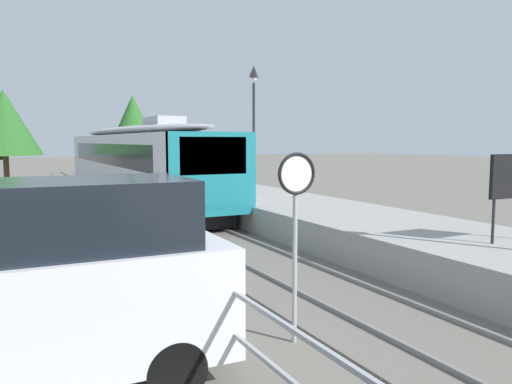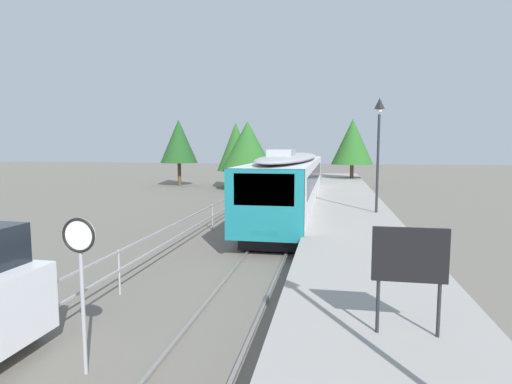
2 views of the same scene
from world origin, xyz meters
TOP-DOWN VIEW (x-y plane):
  - ground_plane at (-3.00, 22.00)m, footprint 160.00×160.00m
  - track_rails at (0.00, 22.00)m, footprint 3.20×60.00m
  - commuter_train at (0.00, 26.10)m, footprint 2.82×20.34m
  - station_platform at (3.25, 22.00)m, footprint 3.90×60.00m
  - platform_lamp_mid_platform at (4.43, 22.21)m, footprint 0.34×0.34m
  - platform_notice_board at (3.59, 8.83)m, footprint 1.20×0.08m
  - speed_limit_sign at (-1.92, 8.20)m, footprint 0.61×0.10m
  - carpark_fence at (-3.30, 12.00)m, footprint 0.06×36.06m
  - tree_behind_carpark at (-7.00, 41.98)m, footprint 3.67×3.67m
  - tree_behind_station_far at (-13.14, 42.69)m, footprint 3.77×3.77m
  - tree_distant_left at (-5.35, 39.59)m, footprint 4.75×4.75m
  - tree_distant_centre at (4.25, 44.19)m, footprint 4.08×4.08m

SIDE VIEW (x-z plane):
  - ground_plane at x=-3.00m, z-range 0.00..0.00m
  - track_rails at x=0.00m, z-range -0.04..0.10m
  - station_platform at x=3.25m, z-range 0.00..0.90m
  - carpark_fence at x=-3.30m, z-range 0.28..1.53m
  - speed_limit_sign at x=-1.92m, z-range 0.72..3.53m
  - commuter_train at x=0.00m, z-range 0.28..4.02m
  - platform_notice_board at x=3.59m, z-range 1.29..3.09m
  - tree_behind_carpark at x=-7.00m, z-range 0.82..7.20m
  - tree_distant_left at x=-5.35m, z-range 1.00..7.33m
  - tree_distant_centre at x=4.25m, z-range 1.13..7.86m
  - tree_behind_station_far at x=-13.14m, z-range 1.17..7.95m
  - platform_lamp_mid_platform at x=4.43m, z-range 1.95..7.30m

